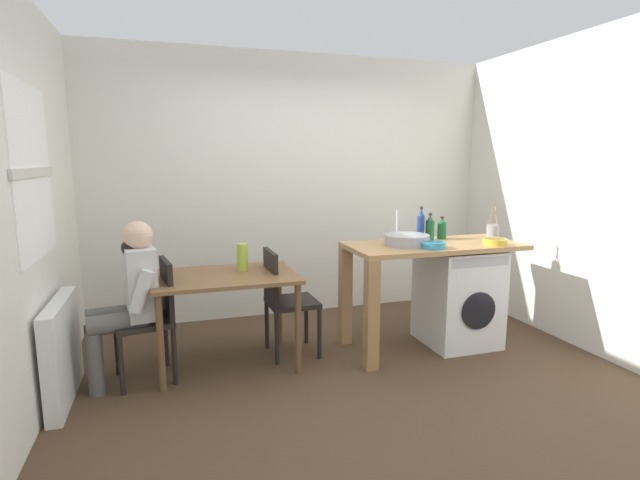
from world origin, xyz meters
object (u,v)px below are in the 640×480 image
object	(u,v)px
washing_machine	(458,296)
utensil_crock	(493,231)
mixing_bowl	(433,245)
colander	(495,241)
bottle_clear_small	(442,229)
dining_table	(226,286)
chair_opposite	(283,296)
seated_person	(129,294)
vase	(242,257)
bottle_squat_brown	(430,228)
bottle_tall_green	(421,225)
chair_person_seat	(153,313)

from	to	relation	value
washing_machine	utensil_crock	size ratio (longest dim) A/B	2.87
mixing_bowl	colander	size ratio (longest dim) A/B	1.01
colander	washing_machine	bearing A→B (deg)	130.74
bottle_clear_small	colander	distance (m)	0.50
dining_table	chair_opposite	world-z (taller)	chair_opposite
seated_person	utensil_crock	xyz separation A→B (m)	(3.10, 0.02, 0.32)
colander	dining_table	bearing A→B (deg)	170.54
utensil_crock	colander	size ratio (longest dim) A/B	1.50
utensil_crock	vase	size ratio (longest dim) A/B	1.35
chair_opposite	bottle_squat_brown	world-z (taller)	bottle_squat_brown
dining_table	colander	size ratio (longest dim) A/B	5.50
washing_machine	bottle_clear_small	xyz separation A→B (m)	(-0.06, 0.21, 0.58)
dining_table	bottle_clear_small	size ratio (longest dim) A/B	5.41
washing_machine	colander	distance (m)	0.59
utensil_crock	colander	xyz separation A→B (m)	(-0.18, -0.27, -0.04)
dining_table	washing_machine	xyz separation A→B (m)	(2.02, -0.15, -0.21)
mixing_bowl	utensil_crock	bearing A→B (deg)	18.24
mixing_bowl	seated_person	bearing A→B (deg)	174.29
washing_machine	vase	size ratio (longest dim) A/B	3.87
bottle_tall_green	washing_machine	bearing A→B (deg)	-36.77
chair_opposite	colander	size ratio (longest dim) A/B	4.50
bottle_tall_green	colander	world-z (taller)	bottle_tall_green
chair_person_seat	vase	bearing A→B (deg)	-84.53
utensil_crock	vase	bearing A→B (deg)	174.94
chair_person_seat	dining_table	bearing A→B (deg)	-90.50
chair_person_seat	bottle_tall_green	xyz separation A→B (m)	(2.29, 0.15, 0.55)
chair_opposite	utensil_crock	distance (m)	1.98
washing_machine	bottle_tall_green	bearing A→B (deg)	143.23
dining_table	utensil_crock	size ratio (longest dim) A/B	3.67
dining_table	colander	distance (m)	2.26
chair_opposite	vase	bearing A→B (deg)	-100.67
washing_machine	bottle_squat_brown	distance (m)	0.66
colander	mixing_bowl	bearing A→B (deg)	178.02
washing_machine	bottle_squat_brown	size ratio (longest dim) A/B	3.61
chair_opposite	dining_table	bearing A→B (deg)	-85.83
chair_person_seat	mixing_bowl	bearing A→B (deg)	-106.43
seated_person	washing_machine	xyz separation A→B (m)	(2.73, -0.04, -0.24)
colander	vase	world-z (taller)	colander
bottle_squat_brown	chair_person_seat	bearing A→B (deg)	-176.83
dining_table	vase	size ratio (longest dim) A/B	4.95
chair_person_seat	mixing_bowl	xyz separation A→B (m)	(2.18, -0.26, 0.44)
washing_machine	mixing_bowl	bearing A→B (deg)	-153.19
chair_opposite	bottle_tall_green	xyz separation A→B (m)	(1.27, 0.01, 0.55)
bottle_clear_small	vase	world-z (taller)	bottle_clear_small
bottle_squat_brown	vase	world-z (taller)	bottle_squat_brown
chair_opposite	mixing_bowl	distance (m)	1.30
chair_opposite	seated_person	distance (m)	1.20
utensil_crock	bottle_squat_brown	bearing A→B (deg)	165.77
chair_opposite	bottle_squat_brown	distance (m)	1.45
chair_person_seat	seated_person	distance (m)	0.23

